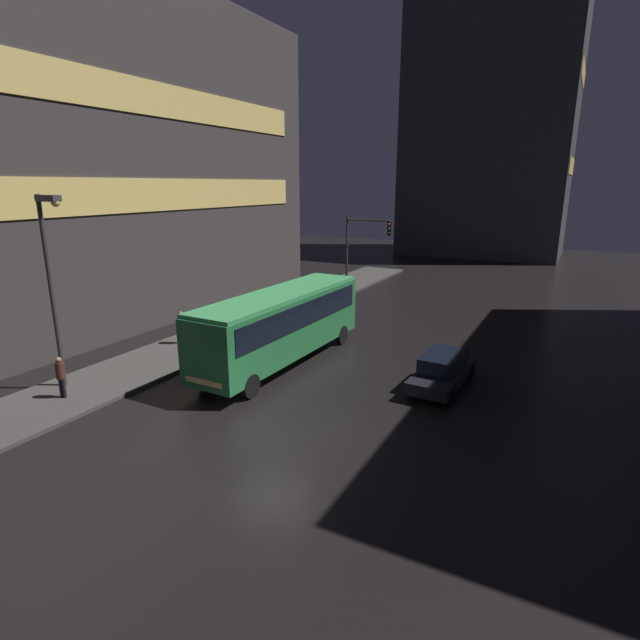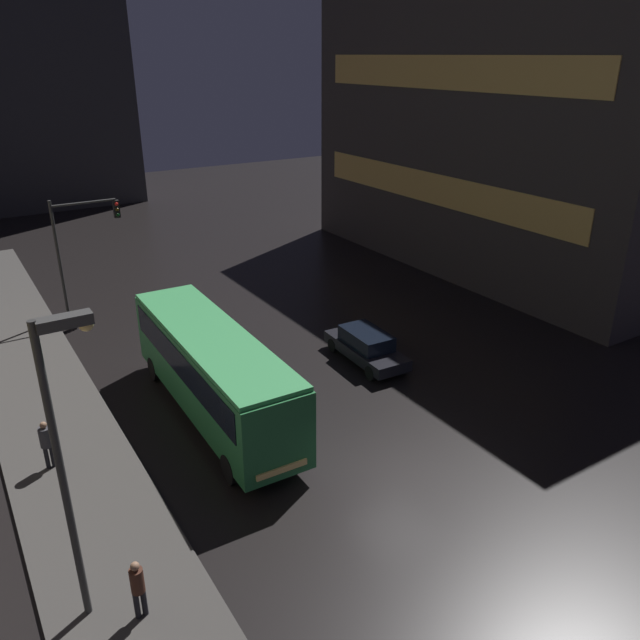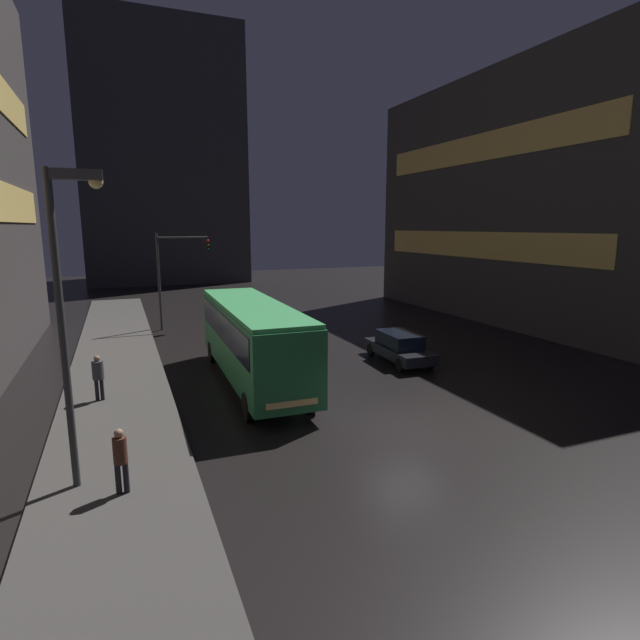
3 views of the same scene
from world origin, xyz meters
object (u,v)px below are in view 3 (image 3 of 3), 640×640
at_px(car_taxi, 399,347).
at_px(pedestrian_mid, 98,373).
at_px(street_lamp_sidewalk, 69,283).
at_px(pedestrian_near, 120,456).
at_px(bus_near, 253,335).
at_px(traffic_light_main, 177,264).

xyz_separation_m(car_taxi, pedestrian_mid, (-13.53, -0.98, 0.44)).
relative_size(pedestrian_mid, street_lamp_sidewalk, 0.22).
height_order(pedestrian_near, street_lamp_sidewalk, street_lamp_sidewalk).
distance_m(bus_near, car_taxi, 7.68).
height_order(pedestrian_mid, traffic_light_main, traffic_light_main).
bearing_deg(street_lamp_sidewalk, car_taxi, 29.10).
distance_m(pedestrian_near, pedestrian_mid, 7.48).
distance_m(pedestrian_mid, traffic_light_main, 14.31).
xyz_separation_m(pedestrian_mid, traffic_light_main, (4.45, 13.27, 3.00)).
height_order(pedestrian_near, traffic_light_main, traffic_light_main).
relative_size(car_taxi, pedestrian_near, 2.77).
bearing_deg(bus_near, street_lamp_sidewalk, 49.75).
bearing_deg(pedestrian_mid, traffic_light_main, -63.86).
bearing_deg(pedestrian_mid, pedestrian_near, 140.14).
bearing_deg(street_lamp_sidewalk, bus_near, 48.51).
xyz_separation_m(car_taxi, traffic_light_main, (-9.09, 12.29, 3.44)).
relative_size(bus_near, pedestrian_mid, 6.33).
relative_size(pedestrian_near, traffic_light_main, 0.27).
bearing_deg(pedestrian_mid, street_lamp_sidewalk, 133.58).
bearing_deg(car_taxi, pedestrian_mid, 6.74).
distance_m(bus_near, pedestrian_near, 9.44).
xyz_separation_m(bus_near, pedestrian_mid, (-6.00, -0.31, -0.93)).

